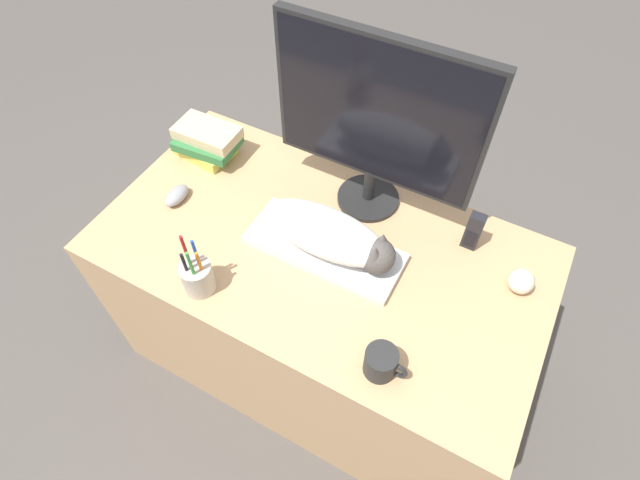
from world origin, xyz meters
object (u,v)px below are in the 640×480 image
Objects in this scene: cat at (331,235)px; coffee_mug at (382,363)px; baseball at (521,281)px; phone at (473,231)px; book_stack at (206,141)px; keyboard at (324,248)px; monitor at (377,119)px; pen_cup at (197,276)px; computer_mouse at (177,195)px.

coffee_mug is (0.28, -0.26, -0.05)m from cat.
baseball is 0.19m from phone.
cat reaches higher than book_stack.
coffee_mug is at bearing -43.26° from cat.
keyboard is at bearing -165.13° from baseball.
keyboard is at bearing 180.00° from cat.
pen_cup is at bearing -117.70° from monitor.
monitor is (0.03, 0.24, 0.32)m from keyboard.
book_stack reaches higher than baseball.
coffee_mug is at bearing -41.10° from keyboard.
cat is 3.06× the size of phone.
baseball is (0.51, -0.10, -0.29)m from monitor.
cat reaches higher than keyboard.
keyboard is at bearing 138.90° from coffee_mug.
cat is 4.19× the size of computer_mouse.
phone is 0.60× the size of book_stack.
monitor reaches higher than computer_mouse.
pen_cup reaches higher than keyboard.
coffee_mug is 0.49m from phone.
monitor is 0.64m from coffee_mug.
baseball is at bearing 10.24° from computer_mouse.
phone is at bearing 154.76° from baseball.
baseball is at bearing 14.87° from keyboard.
book_stack is (-0.55, 0.18, 0.04)m from keyboard.
phone is (0.88, 0.27, 0.05)m from computer_mouse.
computer_mouse is 0.23m from book_stack.
book_stack is at bearing 162.06° from keyboard.
computer_mouse is 1.07m from baseball.
monitor reaches higher than phone.
pen_cup is 0.55m from book_stack.
phone is (0.07, 0.49, 0.02)m from coffee_mug.
computer_mouse is 0.46× the size of pen_cup.
cat is at bearing -17.30° from book_stack.
cat reaches higher than coffee_mug.
pen_cup is 1.59× the size of phone.
monitor is (0.01, 0.24, 0.24)m from cat.
keyboard is 0.40m from coffee_mug.
cat reaches higher than baseball.
book_stack reaches higher than coffee_mug.
cat is at bearing 136.74° from coffee_mug.
keyboard is 6.46× the size of baseball.
baseball is at bearing 15.47° from cat.
coffee_mug reaches higher than baseball.
book_stack is (-0.58, -0.07, -0.27)m from monitor.
book_stack is at bearing -177.19° from phone.
coffee_mug is at bearing -14.85° from computer_mouse.
monitor is 0.60m from baseball.
phone reaches higher than book_stack.
baseball is (1.05, 0.19, 0.02)m from computer_mouse.
cat is 5.67× the size of baseball.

